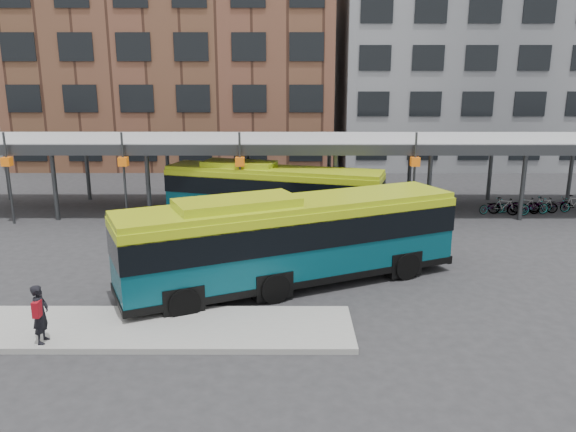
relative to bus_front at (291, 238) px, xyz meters
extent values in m
plane|color=#28282B|center=(0.40, -0.90, -1.83)|extent=(120.00, 120.00, 0.00)
cube|color=gray|center=(-5.10, -3.90, -1.74)|extent=(14.00, 3.00, 0.18)
cube|color=#999B9E|center=(0.40, 12.10, 2.17)|extent=(40.00, 6.00, 0.35)
cube|color=#383A3D|center=(0.40, 9.10, 2.02)|extent=(40.00, 0.15, 0.55)
cylinder|color=#383A3D|center=(-17.60, 14.60, 0.07)|extent=(0.24, 0.24, 3.80)
cylinder|color=#383A3D|center=(-12.60, 9.60, 0.07)|extent=(0.24, 0.24, 3.80)
cylinder|color=#383A3D|center=(-12.60, 14.60, 0.07)|extent=(0.24, 0.24, 3.80)
cylinder|color=#383A3D|center=(-7.60, 9.60, 0.07)|extent=(0.24, 0.24, 3.80)
cylinder|color=#383A3D|center=(-7.60, 14.60, 0.07)|extent=(0.24, 0.24, 3.80)
cylinder|color=#383A3D|center=(-2.60, 9.60, 0.07)|extent=(0.24, 0.24, 3.80)
cylinder|color=#383A3D|center=(-2.60, 14.60, 0.07)|extent=(0.24, 0.24, 3.80)
cylinder|color=#383A3D|center=(2.40, 9.60, 0.07)|extent=(0.24, 0.24, 3.80)
cylinder|color=#383A3D|center=(2.40, 14.60, 0.07)|extent=(0.24, 0.24, 3.80)
cylinder|color=#383A3D|center=(7.40, 9.60, 0.07)|extent=(0.24, 0.24, 3.80)
cylinder|color=#383A3D|center=(7.40, 14.60, 0.07)|extent=(0.24, 0.24, 3.80)
cylinder|color=#383A3D|center=(12.40, 9.60, 0.07)|extent=(0.24, 0.24, 3.80)
cylinder|color=#383A3D|center=(12.40, 14.60, 0.07)|extent=(0.24, 0.24, 3.80)
cylinder|color=#383A3D|center=(17.40, 14.60, 0.07)|extent=(0.24, 0.24, 3.80)
cylinder|color=#383A3D|center=(-14.60, 8.80, 0.57)|extent=(0.12, 0.12, 4.80)
cube|color=#C7570B|center=(-14.60, 8.80, 1.47)|extent=(0.45, 0.45, 0.45)
cylinder|color=#383A3D|center=(-8.60, 8.80, 0.57)|extent=(0.12, 0.12, 4.80)
cube|color=#C7570B|center=(-8.60, 8.80, 1.47)|extent=(0.45, 0.45, 0.45)
cylinder|color=#383A3D|center=(-2.60, 8.80, 0.57)|extent=(0.12, 0.12, 4.80)
cube|color=#C7570B|center=(-2.60, 8.80, 1.47)|extent=(0.45, 0.45, 0.45)
cylinder|color=#383A3D|center=(6.40, 8.80, 0.57)|extent=(0.12, 0.12, 4.80)
cube|color=#C7570B|center=(6.40, 8.80, 1.47)|extent=(0.45, 0.45, 0.45)
cube|color=brown|center=(-9.60, 31.10, 9.17)|extent=(26.00, 14.00, 22.00)
cube|color=slate|center=(16.40, 31.10, 8.17)|extent=(24.00, 14.00, 20.00)
cube|color=#06404C|center=(0.05, 0.02, -0.14)|extent=(12.65, 7.70, 2.65)
cube|color=black|center=(0.05, 0.02, 0.39)|extent=(12.72, 7.78, 1.01)
cube|color=#A1B612|center=(0.05, 0.02, 1.29)|extent=(12.60, 7.60, 0.21)
cube|color=#A1B612|center=(-1.88, -0.86, 1.50)|extent=(4.64, 3.50, 0.37)
cube|color=black|center=(0.05, 0.02, -1.33)|extent=(12.73, 7.78, 0.25)
cylinder|color=black|center=(4.43, 0.61, -1.30)|extent=(1.09, 0.73, 1.06)
cylinder|color=black|center=(3.36, 2.96, -1.30)|extent=(1.09, 0.73, 1.06)
cylinder|color=black|center=(-0.57, -1.68, -1.30)|extent=(1.09, 0.73, 1.06)
cylinder|color=black|center=(-1.65, 0.67, -1.30)|extent=(1.09, 0.73, 1.06)
cylinder|color=black|center=(-3.46, -3.01, -1.30)|extent=(1.09, 0.73, 1.06)
cylinder|color=black|center=(-4.53, -0.66, -1.30)|extent=(1.09, 0.73, 1.06)
cube|color=#06404C|center=(-0.91, 9.27, -0.31)|extent=(11.63, 5.51, 2.38)
cube|color=black|center=(-0.91, 9.27, 0.17)|extent=(11.69, 5.58, 0.90)
cube|color=#A1B612|center=(-0.91, 9.27, 0.97)|extent=(11.60, 5.42, 0.19)
cube|color=#A1B612|center=(-2.74, 9.81, 1.17)|extent=(4.14, 2.72, 0.33)
cube|color=black|center=(-0.91, 9.27, -1.39)|extent=(11.70, 5.58, 0.23)
cylinder|color=black|center=(2.41, 7.09, -1.36)|extent=(0.99, 0.54, 0.95)
cylinder|color=black|center=(3.07, 9.31, -1.36)|extent=(0.99, 0.54, 0.95)
cylinder|color=black|center=(-2.34, 8.48, -1.36)|extent=(0.99, 0.54, 0.95)
cylinder|color=black|center=(-1.68, 10.71, -1.36)|extent=(0.99, 0.54, 0.95)
cylinder|color=black|center=(-5.07, 9.29, -1.36)|extent=(0.99, 0.54, 0.95)
cylinder|color=black|center=(-4.42, 11.52, -1.36)|extent=(0.99, 0.54, 0.95)
imported|color=black|center=(-7.18, -4.98, -0.78)|extent=(0.43, 0.65, 1.75)
cube|color=maroon|center=(-7.17, -5.16, -0.55)|extent=(0.19, 0.33, 0.47)
imported|color=slate|center=(11.37, 10.96, -1.41)|extent=(1.70, 0.96, 0.85)
imported|color=slate|center=(11.93, 10.74, -1.34)|extent=(1.69, 0.98, 0.98)
imported|color=slate|center=(12.68, 11.15, -1.40)|extent=(1.67, 0.68, 0.86)
imported|color=slate|center=(13.26, 11.04, -1.35)|extent=(1.66, 0.93, 0.96)
imported|color=slate|center=(13.63, 10.74, -1.35)|extent=(1.93, 1.08, 0.96)
imported|color=slate|center=(14.36, 11.18, -1.37)|extent=(1.59, 0.82, 0.92)
imported|color=slate|center=(15.12, 11.28, -1.40)|extent=(1.69, 0.70, 0.87)
imported|color=slate|center=(16.19, 11.35, -1.33)|extent=(1.70, 0.59, 1.01)
camera|label=1|loc=(-0.06, -19.78, 5.91)|focal=35.00mm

